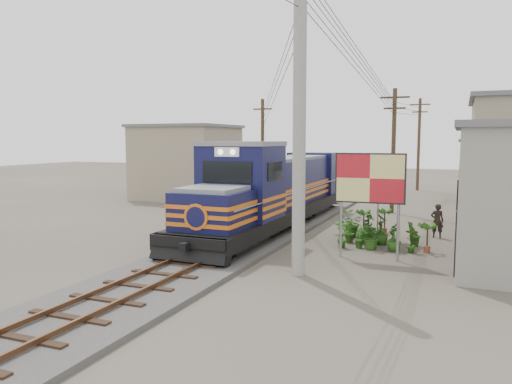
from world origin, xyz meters
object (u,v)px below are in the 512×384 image
at_px(billboard, 370,181).
at_px(market_umbrella, 378,190).
at_px(vendor, 437,221).
at_px(locomotive, 273,192).

relative_size(billboard, market_umbrella, 1.45).
relative_size(billboard, vendor, 2.54).
xyz_separation_m(locomotive, vendor, (7.20, 0.63, -1.00)).
height_order(locomotive, market_umbrella, locomotive).
distance_m(locomotive, vendor, 7.30).
bearing_deg(billboard, locomotive, 137.85).
distance_m(billboard, vendor, 5.71).
distance_m(locomotive, billboard, 6.80).
distance_m(billboard, market_umbrella, 2.98).
relative_size(market_umbrella, vendor, 1.76).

